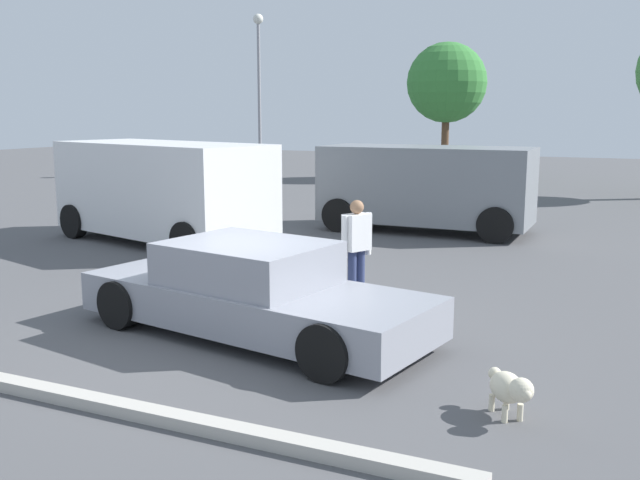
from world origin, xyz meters
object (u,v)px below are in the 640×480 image
(dog, at_px, (510,388))
(light_post_near, at_px, (259,68))
(sedan_foreground, at_px, (253,292))
(van_white, at_px, (162,189))
(suv_dark, at_px, (425,185))
(pedestrian, at_px, (357,242))

(dog, bearing_deg, light_post_near, 176.72)
(sedan_foreground, relative_size, van_white, 0.89)
(sedan_foreground, height_order, suv_dark, suv_dark)
(dog, xyz_separation_m, pedestrian, (-2.84, 3.35, 0.60))
(van_white, bearing_deg, dog, 159.45)
(light_post_near, bearing_deg, van_white, -68.05)
(sedan_foreground, distance_m, dog, 3.64)
(light_post_near, bearing_deg, suv_dark, -46.89)
(van_white, relative_size, suv_dark, 1.13)
(sedan_foreground, xyz_separation_m, van_white, (-5.06, 4.95, 0.62))
(sedan_foreground, height_order, light_post_near, light_post_near)
(van_white, bearing_deg, suv_dark, -126.57)
(van_white, relative_size, light_post_near, 0.79)
(sedan_foreground, distance_m, pedestrian, 2.22)
(sedan_foreground, distance_m, light_post_near, 23.77)
(van_white, bearing_deg, light_post_near, -52.50)
(suv_dark, bearing_deg, dog, 110.52)
(pedestrian, bearing_deg, dog, 156.53)
(dog, relative_size, pedestrian, 0.38)
(sedan_foreground, height_order, van_white, van_white)
(dog, bearing_deg, sedan_foreground, -147.32)
(dog, relative_size, suv_dark, 0.12)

